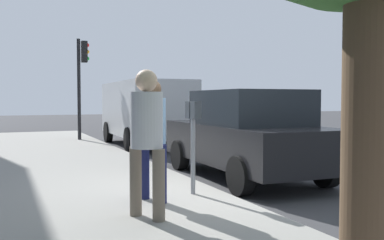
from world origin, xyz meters
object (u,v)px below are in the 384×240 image
at_px(parking_meter, 193,127).
at_px(pedestrian_at_meter, 152,130).
at_px(pedestrian_bystander, 147,131).
at_px(parked_van_far, 145,109).
at_px(parked_sedan_near, 246,134).
at_px(traffic_signal, 82,72).

distance_m(parking_meter, pedestrian_at_meter, 0.73).
relative_size(pedestrian_bystander, parked_van_far, 0.34).
bearing_deg(parked_sedan_near, pedestrian_bystander, 131.07).
bearing_deg(pedestrian_at_meter, pedestrian_bystander, -134.61).
relative_size(pedestrian_at_meter, pedestrian_bystander, 0.95).
distance_m(parking_meter, parked_sedan_near, 2.41).
xyz_separation_m(parked_van_far, traffic_signal, (1.59, 1.85, 1.32)).
distance_m(pedestrian_at_meter, parked_van_far, 8.79).
bearing_deg(parked_sedan_near, pedestrian_at_meter, 123.74).
bearing_deg(parked_sedan_near, parking_meter, 129.48).
height_order(pedestrian_at_meter, parked_van_far, parked_van_far).
height_order(parked_van_far, traffic_signal, traffic_signal).
bearing_deg(parked_sedan_near, parked_van_far, -0.01).
xyz_separation_m(parking_meter, pedestrian_at_meter, (-0.19, 0.71, -0.01)).
bearing_deg(parking_meter, traffic_signal, 0.02).
height_order(pedestrian_at_meter, parked_sedan_near, pedestrian_at_meter).
xyz_separation_m(parking_meter, parked_van_far, (8.23, -1.85, 0.09)).
relative_size(pedestrian_at_meter, parked_van_far, 0.33).
relative_size(parking_meter, parked_sedan_near, 0.32).
bearing_deg(traffic_signal, parking_meter, -179.98).
distance_m(pedestrian_at_meter, pedestrian_bystander, 0.90).
bearing_deg(traffic_signal, pedestrian_bystander, 174.41).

